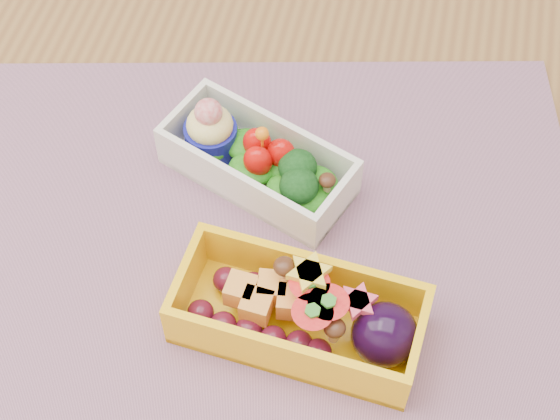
% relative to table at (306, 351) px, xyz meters
% --- Properties ---
extents(table, '(1.20, 0.80, 0.75)m').
position_rel_table_xyz_m(table, '(0.00, 0.00, 0.00)').
color(table, brown).
rests_on(table, ground).
extents(placemat, '(0.54, 0.46, 0.00)m').
position_rel_table_xyz_m(placemat, '(-0.04, 0.03, 0.10)').
color(placemat, '#9F6E87').
rests_on(placemat, table).
extents(bento_white, '(0.16, 0.11, 0.06)m').
position_rel_table_xyz_m(bento_white, '(-0.06, 0.09, 0.12)').
color(bento_white, silver).
rests_on(bento_white, placemat).
extents(bento_yellow, '(0.17, 0.09, 0.06)m').
position_rel_table_xyz_m(bento_yellow, '(0.00, -0.03, 0.13)').
color(bento_yellow, yellow).
rests_on(bento_yellow, placemat).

